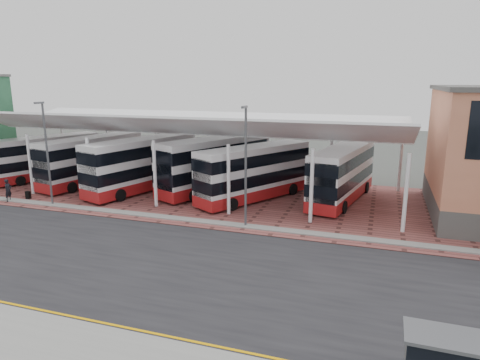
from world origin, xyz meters
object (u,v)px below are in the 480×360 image
Objects in this scene: bus_2 at (142,165)px; pedestrian at (8,190)px; bus_1 at (92,161)px; bus_4 at (254,173)px; bus_5 at (342,174)px; bus_3 at (214,165)px; bus_0 at (47,158)px.

bus_2 is 6.29× the size of pedestrian.
bus_1 reaches higher than bus_4.
bus_3 is at bearing -167.34° from bus_5.
bus_4 is 7.12m from bus_5.
bus_1 is 11.95m from bus_3.
bus_2 is (5.81, -0.75, 0.10)m from bus_1.
bus_5 is 27.02m from pedestrian.
bus_2 is 1.00× the size of bus_3.
bus_4 is at bearing -153.38° from bus_5.
bus_0 is 0.94× the size of bus_5.
bus_0 is at bearing -172.00° from bus_1.
bus_1 is 1.05× the size of bus_4.
pedestrian is at bearing -97.01° from bus_1.
bus_0 is 8.45m from pedestrian.
bus_1 is 16.04m from bus_4.
bus_1 is at bearing -170.02° from bus_2.
bus_2 is at bearing 5.36° from bus_1.
bus_5 is at bearing 24.56° from bus_2.
bus_5 is (6.86, 1.91, -0.01)m from bus_4.
bus_0 is 0.98× the size of bus_4.
bus_2 is 10.24m from bus_4.
bus_3 reaches higher than pedestrian.
bus_1 is 6.03× the size of pedestrian.
pedestrian is (3.02, -7.81, -1.16)m from bus_0.
bus_1 is at bearing -165.41° from bus_5.
bus_0 is at bearing 14.81° from pedestrian.
bus_2 reaches higher than pedestrian.
bus_3 reaches higher than bus_0.
bus_0 is at bearing -152.73° from bus_4.
pedestrian is at bearing -126.23° from bus_3.
bus_3 is at bearing 25.26° from bus_0.
bus_3 reaches higher than bus_2.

